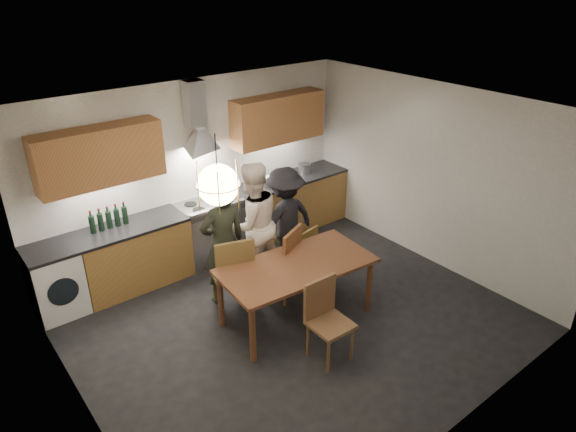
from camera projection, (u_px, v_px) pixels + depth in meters
ground at (293, 319)px, 6.39m from camera, size 5.00×5.00×0.00m
room_shell at (294, 193)px, 5.64m from camera, size 5.02×4.52×2.61m
counter_run at (212, 229)px, 7.58m from camera, size 5.00×0.62×0.90m
range_stove at (210, 230)px, 7.56m from camera, size 0.90×0.60×0.92m
wall_fixtures at (199, 135)px, 7.02m from camera, size 4.30×0.54×1.10m
pendant_lamp at (218, 185)px, 4.84m from camera, size 0.43×0.43×0.70m
dining_table at (297, 271)px, 6.11m from camera, size 1.91×1.07×0.78m
chair_back_left at (233, 270)px, 6.27m from camera, size 0.60×0.60×1.06m
chair_back_mid at (285, 259)px, 6.57m from camera, size 0.60×0.60×1.01m
chair_back_right at (304, 250)px, 7.00m from camera, size 0.43×0.43×0.80m
chair_front at (325, 314)px, 5.59m from camera, size 0.43×0.43×0.94m
person_left at (223, 243)px, 6.41m from camera, size 0.64×0.44×1.67m
person_mid at (252, 224)px, 6.82m from camera, size 0.88×0.71×1.73m
person_right at (285, 219)px, 7.19m from camera, size 1.01×0.61×1.52m
mixing_bowl at (275, 180)px, 7.99m from camera, size 0.42×0.42×0.08m
stock_pot at (305, 168)px, 8.38m from camera, size 0.22×0.22×0.14m
wine_bottles at (108, 217)px, 6.58m from camera, size 0.50×0.07×0.30m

